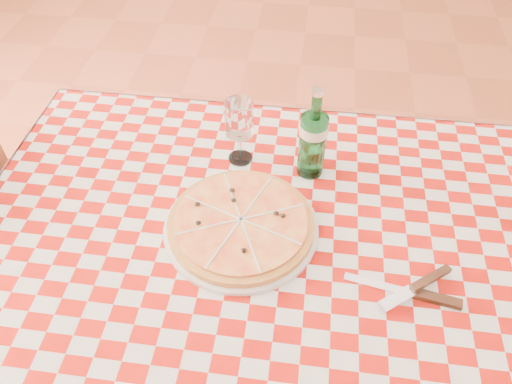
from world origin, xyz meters
TOP-DOWN VIEW (x-y plane):
  - dining_table at (0.00, 0.00)m, footprint 1.20×0.80m
  - tablecloth at (0.00, 0.00)m, footprint 1.30×0.90m
  - pizza_plate at (-0.04, 0.00)m, footprint 0.43×0.43m
  - water_bottle at (0.09, 0.20)m, footprint 0.08×0.08m
  - wine_glass at (-0.08, 0.23)m, footprint 0.08×0.08m
  - cutlery at (0.31, -0.12)m, footprint 0.29×0.27m

SIDE VIEW (x-z plane):
  - dining_table at x=0.00m, z-range 0.28..1.03m
  - tablecloth at x=0.00m, z-range 0.75..0.76m
  - cutlery at x=0.31m, z-range 0.76..0.78m
  - pizza_plate at x=-0.04m, z-range 0.76..0.80m
  - wine_glass at x=-0.08m, z-range 0.76..0.93m
  - water_bottle at x=0.09m, z-range 0.76..0.99m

